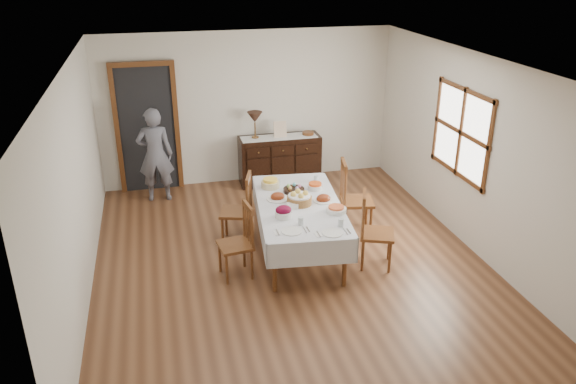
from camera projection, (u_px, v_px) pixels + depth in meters
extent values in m
plane|color=brown|center=(290.00, 261.00, 7.43)|extent=(6.00, 6.00, 0.00)
cube|color=silver|center=(290.00, 63.00, 6.40)|extent=(5.00, 6.00, 0.02)
cube|color=silver|center=(248.00, 108.00, 9.59)|extent=(5.00, 0.02, 2.60)
cube|color=silver|center=(385.00, 307.00, 4.24)|extent=(5.00, 0.02, 2.60)
cube|color=silver|center=(76.00, 188.00, 6.37)|extent=(0.02, 6.00, 2.60)
cube|color=silver|center=(472.00, 153.00, 7.46)|extent=(0.02, 6.00, 2.60)
cube|color=white|center=(462.00, 132.00, 7.64)|extent=(0.02, 1.30, 1.10)
cube|color=#5B3217|center=(461.00, 132.00, 7.64)|extent=(0.03, 1.46, 1.26)
cube|color=black|center=(148.00, 130.00, 9.28)|extent=(0.90, 0.06, 2.10)
cube|color=#5B3217|center=(148.00, 130.00, 9.26)|extent=(1.04, 0.08, 2.18)
cube|color=silver|center=(299.00, 205.00, 7.36)|extent=(1.26, 2.18, 0.04)
cylinder|color=#5B3217|center=(275.00, 267.00, 6.64)|extent=(0.06, 0.06, 0.67)
cylinder|color=#5B3217|center=(345.00, 262.00, 6.74)|extent=(0.06, 0.06, 0.67)
cylinder|color=#5B3217|center=(262.00, 204.00, 8.27)|extent=(0.06, 0.06, 0.67)
cylinder|color=#5B3217|center=(318.00, 201.00, 8.37)|extent=(0.06, 0.06, 0.67)
cube|color=silver|center=(259.00, 217.00, 7.35)|extent=(0.25, 2.10, 0.32)
cube|color=silver|center=(338.00, 212.00, 7.48)|extent=(0.25, 2.10, 0.32)
cube|color=silver|center=(313.00, 254.00, 6.46)|extent=(1.07, 0.14, 0.32)
cube|color=silver|center=(289.00, 185.00, 8.37)|extent=(1.07, 0.14, 0.32)
cube|color=#5B3217|center=(235.00, 245.00, 6.93)|extent=(0.45, 0.45, 0.04)
cylinder|color=#5B3217|center=(220.00, 257.00, 7.10)|extent=(0.03, 0.03, 0.41)
cylinder|color=#5B3217|center=(227.00, 270.00, 6.83)|extent=(0.03, 0.03, 0.41)
cylinder|color=#5B3217|center=(244.00, 253.00, 7.21)|extent=(0.03, 0.03, 0.41)
cylinder|color=#5B3217|center=(252.00, 265.00, 6.93)|extent=(0.03, 0.03, 0.41)
cylinder|color=#5B3217|center=(244.00, 218.00, 7.03)|extent=(0.04, 0.04, 0.53)
cylinder|color=#5B3217|center=(253.00, 230.00, 6.74)|extent=(0.04, 0.04, 0.53)
cube|color=#5B3217|center=(248.00, 207.00, 6.79)|extent=(0.09, 0.38, 0.08)
cylinder|color=#5B3217|center=(246.00, 222.00, 6.96)|extent=(0.02, 0.02, 0.44)
cylinder|color=#5B3217|center=(248.00, 225.00, 6.89)|extent=(0.02, 0.02, 0.44)
cylinder|color=#5B3217|center=(251.00, 228.00, 6.82)|extent=(0.02, 0.02, 0.44)
cube|color=#5B3217|center=(236.00, 212.00, 7.76)|extent=(0.52, 0.52, 0.04)
cylinder|color=#5B3217|center=(226.00, 222.00, 8.02)|extent=(0.04, 0.04, 0.43)
cylinder|color=#5B3217|center=(223.00, 232.00, 7.71)|extent=(0.04, 0.04, 0.43)
cylinder|color=#5B3217|center=(250.00, 222.00, 8.00)|extent=(0.04, 0.04, 0.43)
cylinder|color=#5B3217|center=(247.00, 233.00, 7.69)|extent=(0.04, 0.04, 0.43)
cylinder|color=#5B3217|center=(250.00, 189.00, 7.81)|extent=(0.04, 0.04, 0.56)
cylinder|color=#5B3217|center=(247.00, 199.00, 7.48)|extent=(0.04, 0.04, 0.56)
cube|color=#5B3217|center=(248.00, 178.00, 7.55)|extent=(0.15, 0.39, 0.08)
cylinder|color=#5B3217|center=(250.00, 193.00, 7.73)|extent=(0.02, 0.02, 0.46)
cylinder|color=#5B3217|center=(249.00, 195.00, 7.65)|extent=(0.02, 0.02, 0.46)
cylinder|color=#5B3217|center=(248.00, 198.00, 7.57)|extent=(0.02, 0.02, 0.46)
cube|color=#5B3217|center=(377.00, 234.00, 7.16)|extent=(0.55, 0.55, 0.04)
cylinder|color=#5B3217|center=(390.00, 258.00, 7.07)|extent=(0.04, 0.04, 0.43)
cylinder|color=#5B3217|center=(389.00, 245.00, 7.38)|extent=(0.04, 0.04, 0.43)
cylinder|color=#5B3217|center=(363.00, 256.00, 7.12)|extent=(0.04, 0.04, 0.43)
cylinder|color=#5B3217|center=(363.00, 243.00, 7.43)|extent=(0.04, 0.04, 0.43)
cylinder|color=#5B3217|center=(363.00, 220.00, 6.91)|extent=(0.04, 0.04, 0.56)
cylinder|color=#5B3217|center=(364.00, 207.00, 7.23)|extent=(0.04, 0.04, 0.56)
cube|color=#5B3217|center=(364.00, 196.00, 6.97)|extent=(0.18, 0.39, 0.08)
cylinder|color=#5B3217|center=(363.00, 218.00, 7.00)|extent=(0.02, 0.02, 0.46)
cylinder|color=#5B3217|center=(363.00, 215.00, 7.08)|extent=(0.02, 0.02, 0.46)
cylinder|color=#5B3217|center=(363.00, 212.00, 7.16)|extent=(0.02, 0.02, 0.46)
cube|color=#5B3217|center=(357.00, 201.00, 8.00)|extent=(0.53, 0.53, 0.04)
cylinder|color=#5B3217|center=(371.00, 223.00, 7.94)|extent=(0.04, 0.04, 0.46)
cylinder|color=#5B3217|center=(366.00, 212.00, 8.28)|extent=(0.04, 0.04, 0.46)
cylinder|color=#5B3217|center=(345.00, 223.00, 7.93)|extent=(0.04, 0.04, 0.46)
cylinder|color=#5B3217|center=(342.00, 212.00, 8.27)|extent=(0.04, 0.04, 0.46)
cylinder|color=#5B3217|center=(345.00, 187.00, 7.70)|extent=(0.04, 0.04, 0.60)
cylinder|color=#5B3217|center=(342.00, 177.00, 8.06)|extent=(0.04, 0.04, 0.60)
cube|color=#5B3217|center=(344.00, 165.00, 7.78)|extent=(0.13, 0.43, 0.09)
cylinder|color=#5B3217|center=(344.00, 186.00, 7.80)|extent=(0.02, 0.02, 0.50)
cylinder|color=#5B3217|center=(343.00, 183.00, 7.89)|extent=(0.02, 0.02, 0.50)
cylinder|color=#5B3217|center=(342.00, 181.00, 7.98)|extent=(0.02, 0.02, 0.50)
cube|color=black|center=(280.00, 160.00, 9.79)|extent=(1.40, 0.47, 0.84)
cube|color=black|center=(258.00, 152.00, 9.39)|extent=(0.39, 0.02, 0.17)
sphere|color=brown|center=(259.00, 153.00, 9.37)|extent=(0.03, 0.03, 0.03)
cube|color=black|center=(283.00, 150.00, 9.48)|extent=(0.39, 0.02, 0.17)
sphere|color=brown|center=(283.00, 151.00, 9.46)|extent=(0.03, 0.03, 0.03)
cube|color=black|center=(307.00, 149.00, 9.57)|extent=(0.39, 0.02, 0.17)
sphere|color=brown|center=(307.00, 149.00, 9.55)|extent=(0.03, 0.03, 0.03)
imported|color=slate|center=(155.00, 152.00, 8.95)|extent=(0.53, 0.36, 1.65)
cylinder|color=brown|center=(299.00, 200.00, 7.32)|extent=(0.33, 0.33, 0.11)
cylinder|color=silver|center=(299.00, 196.00, 7.29)|extent=(0.29, 0.29, 0.02)
sphere|color=gold|center=(305.00, 193.00, 7.30)|extent=(0.08, 0.08, 0.08)
sphere|color=gold|center=(298.00, 191.00, 7.35)|extent=(0.08, 0.08, 0.08)
sphere|color=gold|center=(293.00, 194.00, 7.26)|extent=(0.08, 0.08, 0.08)
sphere|color=gold|center=(301.00, 196.00, 7.21)|extent=(0.08, 0.08, 0.08)
cylinder|color=black|center=(294.00, 190.00, 7.69)|extent=(0.29, 0.29, 0.05)
ellipsoid|color=pink|center=(299.00, 186.00, 7.69)|extent=(0.05, 0.05, 0.06)
ellipsoid|color=#64C8DE|center=(294.00, 184.00, 7.75)|extent=(0.05, 0.05, 0.06)
ellipsoid|color=#99D970|center=(288.00, 186.00, 7.70)|extent=(0.05, 0.05, 0.06)
ellipsoid|color=#FEC364|center=(290.00, 188.00, 7.62)|extent=(0.05, 0.05, 0.06)
ellipsoid|color=#B393DE|center=(297.00, 189.00, 7.61)|extent=(0.05, 0.05, 0.06)
cylinder|color=silver|center=(278.00, 199.00, 7.47)|extent=(0.30, 0.30, 0.02)
ellipsoid|color=maroon|center=(278.00, 197.00, 7.46)|extent=(0.19, 0.16, 0.11)
cylinder|color=silver|center=(323.00, 201.00, 7.42)|extent=(0.27, 0.27, 0.02)
ellipsoid|color=maroon|center=(323.00, 198.00, 7.41)|extent=(0.19, 0.16, 0.11)
cylinder|color=silver|center=(283.00, 214.00, 6.95)|extent=(0.21, 0.21, 0.08)
ellipsoid|color=#5D0520|center=(283.00, 210.00, 6.93)|extent=(0.20, 0.17, 0.11)
cylinder|color=silver|center=(315.00, 187.00, 7.77)|extent=(0.21, 0.21, 0.07)
cylinder|color=#ED561A|center=(315.00, 184.00, 7.75)|extent=(0.18, 0.18, 0.03)
cylinder|color=beige|center=(270.00, 184.00, 7.84)|extent=(0.26, 0.26, 0.09)
cylinder|color=yellow|center=(270.00, 180.00, 7.81)|extent=(0.20, 0.20, 0.04)
cylinder|color=silver|center=(336.00, 210.00, 7.10)|extent=(0.26, 0.26, 0.05)
cylinder|color=#D1592C|center=(336.00, 207.00, 7.09)|extent=(0.20, 0.20, 0.02)
cube|color=silver|center=(292.00, 206.00, 7.20)|extent=(0.15, 0.10, 0.07)
cylinder|color=silver|center=(292.00, 231.00, 6.62)|extent=(0.25, 0.25, 0.01)
cube|color=silver|center=(278.00, 233.00, 6.58)|extent=(0.09, 0.13, 0.01)
cube|color=silver|center=(278.00, 232.00, 6.58)|extent=(0.03, 0.16, 0.01)
cube|color=silver|center=(305.00, 230.00, 6.65)|extent=(0.03, 0.18, 0.01)
cube|color=silver|center=(308.00, 229.00, 6.66)|extent=(0.03, 0.14, 0.01)
cylinder|color=silver|center=(301.00, 221.00, 6.77)|extent=(0.07, 0.07, 0.10)
cylinder|color=silver|center=(333.00, 233.00, 6.58)|extent=(0.25, 0.25, 0.01)
cube|color=silver|center=(319.00, 235.00, 6.54)|extent=(0.09, 0.13, 0.01)
cube|color=silver|center=(319.00, 234.00, 6.54)|extent=(0.03, 0.16, 0.01)
cube|color=silver|center=(345.00, 232.00, 6.61)|extent=(0.03, 0.18, 0.01)
cube|color=silver|center=(349.00, 231.00, 6.62)|extent=(0.03, 0.14, 0.01)
cylinder|color=silver|center=(341.00, 223.00, 6.72)|extent=(0.07, 0.07, 0.10)
cylinder|color=silver|center=(278.00, 182.00, 7.90)|extent=(0.06, 0.06, 0.10)
cylinder|color=silver|center=(316.00, 178.00, 8.04)|extent=(0.06, 0.06, 0.09)
cube|color=silver|center=(279.00, 137.00, 9.59)|extent=(1.30, 0.35, 0.01)
cylinder|color=brown|center=(255.00, 137.00, 9.54)|extent=(0.12, 0.12, 0.03)
cylinder|color=brown|center=(255.00, 129.00, 9.49)|extent=(0.02, 0.02, 0.25)
cone|color=#392318|center=(255.00, 117.00, 9.40)|extent=(0.26, 0.26, 0.18)
cube|color=#CCB094|center=(280.00, 129.00, 9.54)|extent=(0.22, 0.08, 0.28)
cylinder|color=#5B3217|center=(308.00, 133.00, 9.70)|extent=(0.20, 0.20, 0.06)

